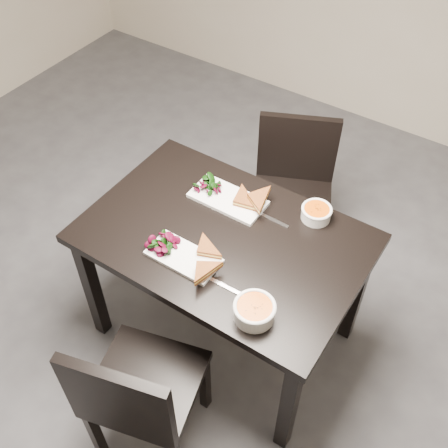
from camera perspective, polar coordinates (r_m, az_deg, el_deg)
name	(u,v)px	position (r m, az deg, el deg)	size (l,w,h in m)	color
ground	(158,356)	(2.84, -7.04, -13.75)	(5.00, 5.00, 0.00)	#47474C
room_shell	(94,3)	(1.55, -13.58, 21.83)	(5.02, 5.02, 2.81)	beige
table	(224,250)	(2.37, 0.00, -2.79)	(1.20, 0.80, 0.75)	black
chair_near	(137,394)	(2.22, -9.23, -17.40)	(0.51, 0.51, 0.85)	black
chair_far	(293,185)	(2.93, 7.34, 4.11)	(0.56, 0.56, 0.85)	black
plate_near	(184,257)	(2.22, -4.31, -3.51)	(0.30, 0.15, 0.02)	white
sandwich_near	(198,256)	(2.17, -2.74, -3.44)	(0.15, 0.11, 0.05)	#A35A22
salad_near	(164,242)	(2.24, -6.41, -1.94)	(0.09, 0.09, 0.04)	black
soup_bowl_near	(254,310)	(2.02, 3.25, -9.12)	(0.16, 0.16, 0.07)	white
cutlery_near	(226,287)	(2.12, 0.27, -6.70)	(0.18, 0.02, 0.00)	silver
plate_far	(228,199)	(2.44, 0.41, 2.66)	(0.34, 0.17, 0.02)	white
sandwich_far	(238,201)	(2.38, 1.53, 2.48)	(0.17, 0.13, 0.06)	#A35A22
salad_far	(210,186)	(2.46, -1.54, 4.10)	(0.11, 0.10, 0.05)	black
soup_bowl_far	(316,212)	(2.38, 9.77, 1.23)	(0.14, 0.14, 0.06)	white
cutlery_far	(271,219)	(2.37, 4.96, 0.58)	(0.18, 0.02, 0.00)	silver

